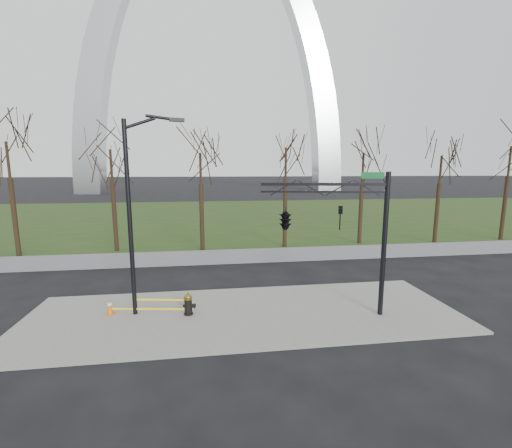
{
  "coord_description": "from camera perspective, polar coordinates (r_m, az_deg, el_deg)",
  "views": [
    {
      "loc": [
        -1.4,
        -13.48,
        6.12
      ],
      "look_at": [
        0.76,
        2.0,
        3.56
      ],
      "focal_mm": 23.85,
      "sensor_mm": 36.0,
      "label": 1
    }
  ],
  "objects": [
    {
      "name": "grass_strip",
      "position": [
        43.92,
        -6.03,
        1.29
      ],
      "size": [
        120.0,
        40.0,
        0.06
      ],
      "primitive_type": "cube",
      "color": "#1F3B15",
      "rests_on": "ground"
    },
    {
      "name": "gateway_arch",
      "position": [
        92.34,
        -7.48,
        25.84
      ],
      "size": [
        66.0,
        6.0,
        65.0
      ],
      "primitive_type": null,
      "color": "#B8BBC0",
      "rests_on": "ground"
    },
    {
      "name": "caution_tape",
      "position": [
        15.16,
        -16.74,
        -12.92
      ],
      "size": [
        3.26,
        0.5,
        0.48
      ],
      "color": "yellow",
      "rests_on": "ground"
    },
    {
      "name": "traffic_cone",
      "position": [
        15.82,
        -23.32,
        -12.66
      ],
      "size": [
        0.36,
        0.36,
        0.61
      ],
      "rotation": [
        0.0,
        0.0,
        -0.16
      ],
      "color": "orange",
      "rests_on": "sidewalk"
    },
    {
      "name": "traffic_signal_mast",
      "position": [
        13.89,
        8.1,
        1.05
      ],
      "size": [
        5.02,
        2.54,
        6.0
      ],
      "rotation": [
        0.0,
        0.0,
        -0.2
      ],
      "color": "black",
      "rests_on": "ground"
    },
    {
      "name": "ground",
      "position": [
        14.87,
        -1.9,
        -15.0
      ],
      "size": [
        500.0,
        500.0,
        0.0
      ],
      "primitive_type": "plane",
      "color": "black",
      "rests_on": "ground"
    },
    {
      "name": "tree_row",
      "position": [
        25.68,
        -2.03,
        5.1
      ],
      "size": [
        48.48,
        4.0,
        8.47
      ],
      "color": "black",
      "rests_on": "ground"
    },
    {
      "name": "guardrail",
      "position": [
        22.26,
        -4.09,
        -5.47
      ],
      "size": [
        60.0,
        0.3,
        0.9
      ],
      "primitive_type": "cube",
      "color": "#59595B",
      "rests_on": "ground"
    },
    {
      "name": "sidewalk",
      "position": [
        14.85,
        -1.9,
        -14.83
      ],
      "size": [
        18.0,
        6.0,
        0.1
      ],
      "primitive_type": "cube",
      "color": "slate",
      "rests_on": "ground"
    },
    {
      "name": "fire_hydrant",
      "position": [
        14.77,
        -11.25,
        -13.09
      ],
      "size": [
        0.59,
        0.4,
        0.95
      ],
      "rotation": [
        0.0,
        0.0,
        -0.35
      ],
      "color": "black",
      "rests_on": "sidewalk"
    },
    {
      "name": "street_light",
      "position": [
        14.45,
        -19.65,
        3.1
      ],
      "size": [
        2.36,
        0.7,
        8.21
      ],
      "rotation": [
        0.0,
        0.0,
        0.22
      ],
      "color": "black",
      "rests_on": "ground"
    }
  ]
}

